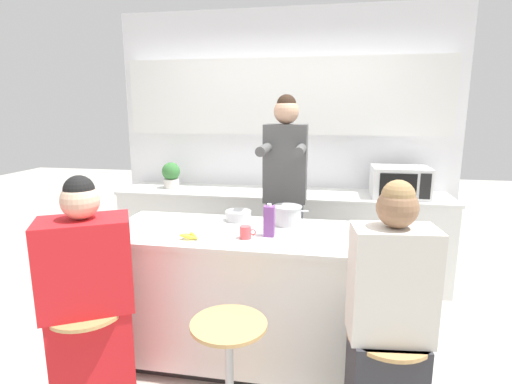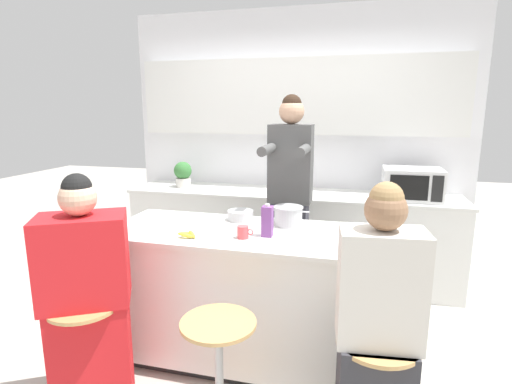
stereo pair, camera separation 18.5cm
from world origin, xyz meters
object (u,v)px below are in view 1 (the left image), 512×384
at_px(bar_stool_center, 229,373).
at_px(person_wrapped_blanket, 90,309).
at_px(potted_plant, 171,175).
at_px(fruit_bowl, 238,216).
at_px(person_seated_near, 388,338).
at_px(cooking_pot, 287,215).
at_px(bar_stool_leftmost, 91,358).
at_px(coffee_cup_near, 246,232).
at_px(banana_bunch, 189,236).
at_px(person_cooking, 285,207).
at_px(juice_carton, 269,221).
at_px(microwave, 400,182).
at_px(kitchen_island, 254,295).

relative_size(bar_stool_center, person_wrapped_blanket, 0.47).
bearing_deg(potted_plant, fruit_bowl, -50.09).
bearing_deg(person_seated_near, cooking_pot, 116.80).
bearing_deg(bar_stool_leftmost, coffee_cup_near, 36.73).
bearing_deg(banana_bunch, person_cooking, 60.93).
bearing_deg(person_seated_near, juice_carton, 131.16).
height_order(person_seated_near, coffee_cup_near, person_seated_near).
xyz_separation_m(juice_carton, microwave, (1.02, 1.47, 0.02)).
bearing_deg(person_wrapped_blanket, coffee_cup_near, 6.07).
xyz_separation_m(person_wrapped_blanket, coffee_cup_near, (0.75, 0.53, 0.31)).
relative_size(bar_stool_center, microwave, 1.27).
bearing_deg(bar_stool_center, banana_bunch, 127.77).
height_order(person_wrapped_blanket, person_seated_near, person_seated_near).
height_order(coffee_cup_near, banana_bunch, coffee_cup_near).
xyz_separation_m(person_wrapped_blanket, cooking_pot, (0.97, 0.88, 0.33)).
bearing_deg(bar_stool_center, cooking_pot, 77.64).
xyz_separation_m(bar_stool_leftmost, potted_plant, (-0.37, 2.14, 0.67)).
relative_size(cooking_pot, banana_bunch, 2.15).
xyz_separation_m(coffee_cup_near, juice_carton, (0.14, 0.08, 0.06)).
relative_size(bar_stool_center, juice_carton, 3.10).
relative_size(kitchen_island, person_seated_near, 1.39).
relative_size(kitchen_island, fruit_bowl, 10.46).
xyz_separation_m(coffee_cup_near, banana_bunch, (-0.34, -0.08, -0.02)).
bearing_deg(banana_bunch, cooking_pot, 37.32).
height_order(bar_stool_leftmost, bar_stool_center, same).
bearing_deg(fruit_bowl, bar_stool_leftmost, -122.80).
height_order(bar_stool_center, person_wrapped_blanket, person_wrapped_blanket).
bearing_deg(kitchen_island, fruit_bowl, 123.15).
height_order(person_cooking, coffee_cup_near, person_cooking).
distance_m(person_wrapped_blanket, potted_plant, 2.17).
xyz_separation_m(cooking_pot, potted_plant, (-1.34, 1.22, 0.05)).
distance_m(kitchen_island, bar_stool_center, 0.70).
xyz_separation_m(person_seated_near, juice_carton, (-0.66, 0.61, 0.37)).
xyz_separation_m(banana_bunch, juice_carton, (0.48, 0.15, 0.08)).
xyz_separation_m(bar_stool_center, cooking_pot, (0.20, 0.90, 0.61)).
height_order(person_seated_near, microwave, person_seated_near).
bearing_deg(potted_plant, banana_bunch, -64.59).
height_order(kitchen_island, juice_carton, juice_carton).
height_order(kitchen_island, person_seated_near, person_seated_near).
relative_size(bar_stool_leftmost, coffee_cup_near, 6.27).
bearing_deg(coffee_cup_near, person_wrapped_blanket, -144.71).
bearing_deg(person_cooking, banana_bunch, -119.25).
bearing_deg(juice_carton, coffee_cup_near, -150.97).
relative_size(person_wrapped_blanket, fruit_bowl, 7.40).
distance_m(person_wrapped_blanket, fruit_bowl, 1.15).
relative_size(fruit_bowl, juice_carton, 0.89).
xyz_separation_m(person_cooking, potted_plant, (-1.28, 0.76, 0.11)).
bearing_deg(potted_plant, bar_stool_center, -61.56).
height_order(person_seated_near, banana_bunch, person_seated_near).
bearing_deg(cooking_pot, microwave, 51.91).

